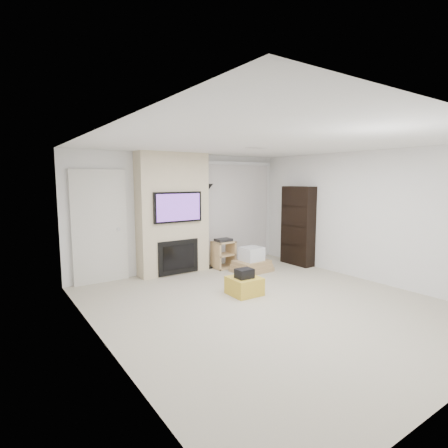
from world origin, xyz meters
TOP-DOWN VIEW (x-y plane):
  - floor at (0.00, 0.00)m, footprint 5.00×5.50m
  - ceiling at (0.00, 0.00)m, footprint 5.00×5.50m
  - wall_back at (0.00, 2.75)m, footprint 5.00×0.00m
  - wall_left at (-2.50, 0.00)m, footprint 0.00×5.50m
  - wall_right at (2.50, 0.00)m, footprint 0.00×5.50m
  - hvac_vent at (0.40, 0.80)m, footprint 0.35×0.18m
  - ottoman at (-0.01, 0.58)m, footprint 0.52×0.52m
  - black_bag at (-0.04, 0.54)m, footprint 0.29×0.23m
  - fireplace_wall at (-0.35, 2.54)m, footprint 1.50×0.47m
  - entry_door at (-1.80, 2.71)m, footprint 1.02×0.11m
  - vertical_blinds at (1.40, 2.70)m, footprint 1.98×0.10m
  - floor_lamp at (0.45, 2.50)m, footprint 0.28×0.28m
  - av_stand at (0.73, 2.28)m, footprint 0.45×0.38m
  - box_stack at (1.05, 1.68)m, footprint 0.82×0.64m
  - bookshelf at (2.34, 1.59)m, footprint 0.30×0.80m

SIDE VIEW (x-z plane):
  - floor at x=0.00m, z-range 0.00..0.00m
  - ottoman at x=-0.01m, z-range 0.00..0.30m
  - box_stack at x=1.05m, z-range -0.06..0.46m
  - av_stand at x=0.73m, z-range 0.02..0.68m
  - black_bag at x=-0.04m, z-range 0.30..0.46m
  - bookshelf at x=2.34m, z-range 0.00..1.80m
  - entry_door at x=-1.80m, z-range -0.02..2.12m
  - fireplace_wall at x=-0.35m, z-range -0.01..2.49m
  - wall_back at x=0.00m, z-range 0.00..2.50m
  - wall_left at x=-2.50m, z-range 0.00..2.50m
  - wall_right at x=2.50m, z-range 0.00..2.50m
  - vertical_blinds at x=1.40m, z-range 0.09..2.46m
  - floor_lamp at x=0.45m, z-range 0.53..2.40m
  - hvac_vent at x=0.40m, z-range 2.49..2.50m
  - ceiling at x=0.00m, z-range 2.50..2.50m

